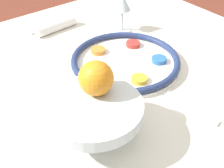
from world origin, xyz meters
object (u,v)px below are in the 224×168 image
object	(u,v)px
napkin_roll	(56,26)
seder_plate	(125,61)
wine_glass	(122,5)
orange_fruit	(96,78)
fruit_stand	(93,111)

from	to	relation	value
napkin_roll	seder_plate	bearing A→B (deg)	99.25
wine_glass	orange_fruit	distance (m)	0.50
seder_plate	wine_glass	xyz separation A→B (m)	(-0.14, -0.19, 0.08)
fruit_stand	napkin_roll	distance (m)	0.56
wine_glass	orange_fruit	xyz separation A→B (m)	(0.36, 0.35, 0.04)
wine_glass	napkin_roll	xyz separation A→B (m)	(0.19, -0.15, -0.08)
wine_glass	orange_fruit	size ratio (longest dim) A/B	1.72
seder_plate	fruit_stand	bearing A→B (deg)	36.52
seder_plate	napkin_roll	xyz separation A→B (m)	(0.05, -0.34, 0.00)
fruit_stand	napkin_roll	xyz separation A→B (m)	(-0.20, -0.52, -0.06)
fruit_stand	orange_fruit	size ratio (longest dim) A/B	2.81
fruit_stand	napkin_roll	world-z (taller)	fruit_stand
seder_plate	fruit_stand	distance (m)	0.32
orange_fruit	napkin_roll	world-z (taller)	orange_fruit
orange_fruit	napkin_roll	bearing A→B (deg)	-108.76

